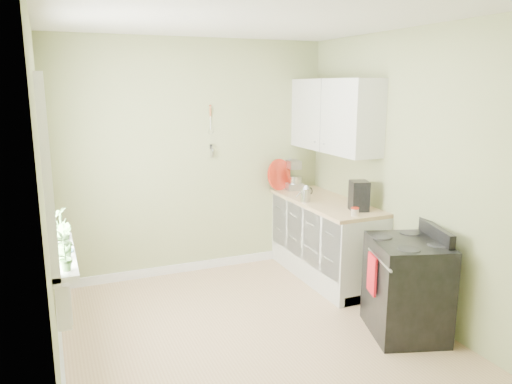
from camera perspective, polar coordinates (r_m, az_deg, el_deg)
name	(u,v)px	position (r m, az deg, el deg)	size (l,w,h in m)	color
floor	(255,338)	(4.60, -0.17, -16.37)	(3.20, 3.60, 0.02)	tan
ceiling	(254,15)	(4.07, -0.19, 19.58)	(3.20, 3.60, 0.02)	white
wall_back	(194,159)	(5.81, -7.11, 3.82)	(3.20, 0.02, 2.70)	tan
wall_left	(44,206)	(3.82, -23.09, -1.48)	(0.02, 3.60, 2.70)	tan
wall_right	(411,174)	(4.96, 17.25, 1.93)	(0.02, 3.60, 2.70)	tan
base_cabinets	(325,241)	(5.79, 7.93, -5.53)	(0.60, 1.60, 0.87)	white
countertop	(326,202)	(5.67, 7.98, -1.16)	(0.64, 1.60, 0.04)	#DBB886
upper_cabinets	(334,115)	(5.68, 8.93, 8.65)	(0.35, 1.40, 0.80)	white
window	(45,171)	(4.07, -22.97, 2.22)	(0.06, 1.14, 1.44)	white
window_sill	(63,254)	(4.23, -21.22, -6.67)	(0.18, 1.14, 0.04)	white
radiator	(62,297)	(4.30, -21.26, -11.08)	(0.12, 0.50, 0.35)	white
wall_utensils	(211,139)	(5.81, -5.18, 6.00)	(0.02, 0.14, 0.58)	#DBB886
stove	(407,287)	(4.68, 16.84, -10.33)	(0.81, 0.85, 0.98)	black
stand_mixer	(292,175)	(6.24, 4.16, 1.95)	(0.24, 0.35, 0.40)	#B2B2B7
kettle	(306,193)	(5.55, 5.70, -0.16)	(0.19, 0.11, 0.19)	silver
coffee_maker	(359,197)	(5.24, 11.67, -0.51)	(0.23, 0.24, 0.31)	black
red_tray	(279,175)	(6.13, 2.66, 2.01)	(0.39, 0.39, 0.02)	#B42513
jar	(355,212)	(5.03, 11.24, -2.22)	(0.08, 0.08, 0.09)	beige
plant_a	(65,251)	(3.76, -21.01, -6.31)	(0.16, 0.11, 0.30)	#416933
plant_b	(63,241)	(4.04, -21.17, -5.22)	(0.15, 0.12, 0.27)	#416933
plant_c	(61,223)	(4.52, -21.41, -3.37)	(0.16, 0.16, 0.28)	#416933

